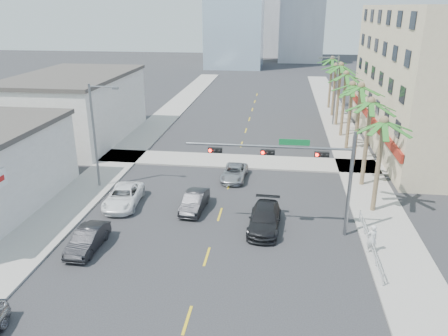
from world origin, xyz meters
name	(u,v)px	position (x,y,z in m)	size (l,w,h in m)	color
ground	(195,296)	(0.00, 0.00, 0.00)	(260.00, 260.00, 0.00)	#262628
sidewalk_right	(361,174)	(12.00, 20.00, 0.07)	(4.00, 120.00, 0.15)	gray
sidewalk_left	(116,163)	(-12.00, 20.00, 0.07)	(4.00, 120.00, 0.15)	gray
sidewalk_cross	(236,161)	(0.00, 22.00, 0.07)	(80.00, 4.00, 0.15)	gray
building_left_far	(76,109)	(-19.50, 28.00, 3.60)	(11.00, 18.00, 7.20)	beige
traffic_signal_mast	(302,164)	(5.78, 7.95, 5.06)	(11.12, 0.54, 7.20)	slate
palm_tree_0	(384,122)	(11.60, 12.00, 7.08)	(4.80, 4.80, 7.80)	brown
palm_tree_1	(371,102)	(11.60, 17.20, 7.43)	(4.80, 4.80, 8.16)	brown
palm_tree_2	(361,87)	(11.60, 22.40, 7.78)	(4.80, 4.80, 8.52)	brown
palm_tree_3	(352,85)	(11.60, 27.60, 7.08)	(4.80, 4.80, 7.80)	brown
palm_tree_4	(346,75)	(11.60, 32.80, 7.43)	(4.80, 4.80, 8.16)	brown
palm_tree_5	(341,66)	(11.60, 38.00, 7.78)	(4.80, 4.80, 8.52)	brown
palm_tree_6	(336,66)	(11.60, 43.20, 7.08)	(4.80, 4.80, 7.80)	brown
palm_tree_7	(332,59)	(11.60, 48.40, 7.43)	(4.80, 4.80, 8.16)	brown
streetlight_left	(96,131)	(-11.00, 14.00, 5.06)	(2.55, 0.25, 9.00)	slate
streetlight_right	(334,87)	(11.00, 38.00, 5.06)	(2.55, 0.25, 9.00)	slate
guardrail	(370,242)	(10.30, 6.00, 0.67)	(0.08, 8.08, 1.00)	silver
car_parked_mid	(88,239)	(-7.81, 3.93, 0.71)	(1.49, 4.28, 1.41)	black
car_parked_far	(123,197)	(-7.80, 10.68, 0.73)	(2.42, 5.25, 1.46)	white
car_lane_left	(195,201)	(-2.05, 10.56, 0.71)	(1.49, 4.28, 1.41)	black
car_lane_center	(234,173)	(0.31, 17.31, 0.63)	(2.08, 4.51, 1.25)	#AAAAAE
car_lane_right	(265,219)	(3.45, 8.21, 0.77)	(2.15, 5.28, 1.53)	black
pedestrian	(372,239)	(10.30, 5.67, 1.10)	(0.70, 0.46, 1.91)	silver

